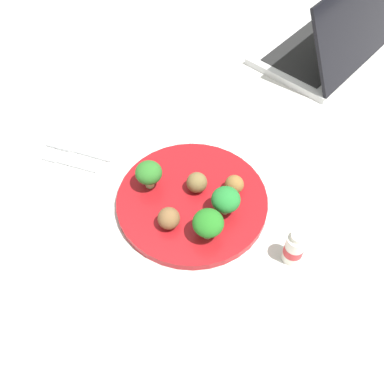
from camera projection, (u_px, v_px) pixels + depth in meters
ground_plane at (192, 204)px, 0.86m from camera, size 4.00×4.00×0.00m
plate at (192, 201)px, 0.85m from camera, size 0.28×0.28×0.02m
broccoli_floret_far_rim at (208, 223)px, 0.77m from camera, size 0.05×0.05×0.06m
broccoli_floret_center at (226, 200)px, 0.80m from camera, size 0.05×0.05×0.06m
broccoli_floret_back_right at (149, 173)px, 0.84m from camera, size 0.05×0.05×0.06m
meatball_near_rim at (197, 183)px, 0.85m from camera, size 0.04×0.04×0.04m
meatball_mid_left at (169, 218)px, 0.80m from camera, size 0.04×0.04×0.04m
meatball_mid_right at (234, 184)px, 0.85m from camera, size 0.04×0.04×0.04m
napkin at (75, 158)px, 0.93m from camera, size 0.17×0.12×0.01m
fork at (66, 162)px, 0.91m from camera, size 0.12×0.02×0.01m
knife at (76, 150)px, 0.93m from camera, size 0.15×0.02×0.01m
yogurt_bottle at (294, 248)px, 0.76m from camera, size 0.03×0.03×0.07m
laptop at (330, 43)px, 1.11m from camera, size 0.32×0.38×0.20m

